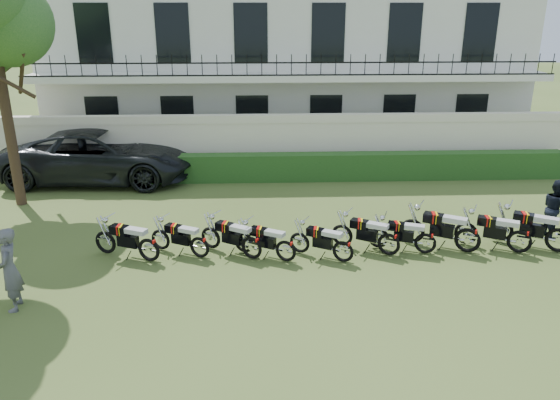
{
  "coord_description": "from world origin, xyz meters",
  "views": [
    {
      "loc": [
        -1.27,
        -12.01,
        6.1
      ],
      "look_at": [
        -0.72,
        1.44,
        1.29
      ],
      "focal_mm": 35.0,
      "sensor_mm": 36.0,
      "label": 1
    }
  ],
  "objects": [
    {
      "name": "officer_4",
      "position": [
        6.89,
        1.71,
        0.82
      ],
      "size": [
        0.67,
        0.83,
        1.65
      ],
      "primitive_type": "imported",
      "rotation": [
        0.0,
        0.0,
        1.52
      ],
      "color": "black",
      "rests_on": "ground"
    },
    {
      "name": "motorcycle_9",
      "position": [
        6.49,
        0.65,
        0.52
      ],
      "size": [
        1.83,
        1.16,
        1.14
      ],
      "rotation": [
        0.0,
        0.0,
        1.03
      ],
      "color": "black",
      "rests_on": "ground"
    },
    {
      "name": "suv",
      "position": [
        -7.04,
        7.47,
        0.94
      ],
      "size": [
        6.92,
        3.42,
        1.89
      ],
      "primitive_type": "imported",
      "rotation": [
        0.0,
        0.0,
        1.53
      ],
      "color": "black",
      "rests_on": "ground"
    },
    {
      "name": "motorcycle_0",
      "position": [
        -4.04,
        0.53,
        0.48
      ],
      "size": [
        1.81,
        0.9,
        1.05
      ],
      "rotation": [
        0.0,
        0.0,
        1.17
      ],
      "color": "black",
      "rests_on": "ground"
    },
    {
      "name": "perimeter_wall",
      "position": [
        0.0,
        8.0,
        1.17
      ],
      "size": [
        30.0,
        0.35,
        2.3
      ],
      "color": "silver",
      "rests_on": "ground"
    },
    {
      "name": "motorcycle_2",
      "position": [
        -1.47,
        0.58,
        0.47
      ],
      "size": [
        1.64,
        1.06,
        1.02
      ],
      "rotation": [
        0.0,
        0.0,
        1.01
      ],
      "color": "black",
      "rests_on": "ground"
    },
    {
      "name": "motorcycle_1",
      "position": [
        -2.79,
        0.7,
        0.44
      ],
      "size": [
        1.61,
        0.88,
        0.96
      ],
      "rotation": [
        0.0,
        0.0,
        1.11
      ],
      "color": "black",
      "rests_on": "ground"
    },
    {
      "name": "hedge",
      "position": [
        1.0,
        7.2,
        0.5
      ],
      "size": [
        18.0,
        0.6,
        1.0
      ],
      "primitive_type": "cube",
      "color": "#1B4819",
      "rests_on": "ground"
    },
    {
      "name": "ground",
      "position": [
        0.0,
        0.0,
        0.0
      ],
      "size": [
        100.0,
        100.0,
        0.0
      ],
      "primitive_type": "plane",
      "color": "#405220",
      "rests_on": "ground"
    },
    {
      "name": "motorcycle_8",
      "position": [
        5.46,
        0.64,
        0.49
      ],
      "size": [
        1.77,
        1.0,
        1.06
      ],
      "rotation": [
        0.0,
        0.0,
        1.1
      ],
      "color": "black",
      "rests_on": "ground"
    },
    {
      "name": "motorcycle_7",
      "position": [
        4.12,
        0.72,
        0.53
      ],
      "size": [
        1.9,
        1.11,
        1.15
      ],
      "rotation": [
        0.0,
        0.0,
        1.07
      ],
      "color": "black",
      "rests_on": "ground"
    },
    {
      "name": "building",
      "position": [
        0.0,
        13.96,
        3.71
      ],
      "size": [
        20.4,
        9.6,
        7.4
      ],
      "color": "silver",
      "rests_on": "ground"
    },
    {
      "name": "motorcycle_3",
      "position": [
        -0.62,
        0.39,
        0.44
      ],
      "size": [
        1.59,
        0.93,
        0.96
      ],
      "rotation": [
        0.0,
        0.0,
        1.07
      ],
      "color": "black",
      "rests_on": "ground"
    },
    {
      "name": "motorcycle_5",
      "position": [
        2.05,
        0.65,
        0.47
      ],
      "size": [
        1.68,
        1.01,
        1.02
      ],
      "rotation": [
        0.0,
        0.0,
        1.06
      ],
      "color": "black",
      "rests_on": "ground"
    },
    {
      "name": "inspector",
      "position": [
        -6.48,
        -1.6,
        0.91
      ],
      "size": [
        0.54,
        0.73,
        1.83
      ],
      "primitive_type": "imported",
      "rotation": [
        0.0,
        0.0,
        -1.4
      ],
      "color": "#5E5E63",
      "rests_on": "ground"
    },
    {
      "name": "motorcycle_6",
      "position": [
        3.01,
        0.71,
        0.44
      ],
      "size": [
        1.69,
        0.76,
        0.96
      ],
      "rotation": [
        0.0,
        0.0,
        1.23
      ],
      "color": "black",
      "rests_on": "ground"
    },
    {
      "name": "motorcycle_4",
      "position": [
        0.81,
        0.3,
        0.44
      ],
      "size": [
        1.57,
        0.94,
        0.96
      ],
      "rotation": [
        0.0,
        0.0,
        1.06
      ],
      "color": "black",
      "rests_on": "ground"
    }
  ]
}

